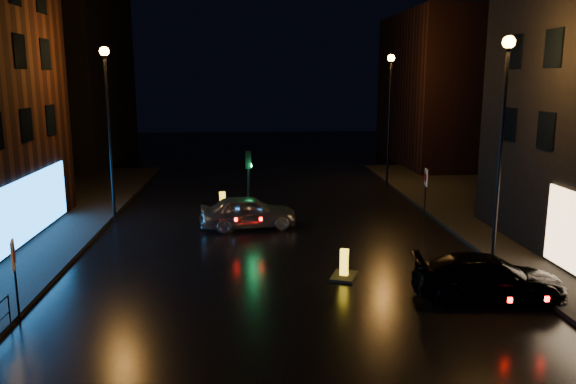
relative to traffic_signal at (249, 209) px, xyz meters
name	(u,v)px	position (x,y,z in m)	size (l,w,h in m)	color
ground	(299,351)	(1.20, -14.00, -0.50)	(120.00, 120.00, 0.00)	black
building_far_left	(67,77)	(-14.80, 21.00, 6.50)	(8.00, 16.00, 14.00)	black
building_far_right	(446,90)	(16.20, 18.00, 5.50)	(8.00, 14.00, 12.00)	black
street_lamp_lfar	(108,108)	(-6.60, 0.00, 5.06)	(0.44, 0.44, 8.37)	black
street_lamp_rnear	(503,118)	(9.00, -8.00, 5.06)	(0.44, 0.44, 8.37)	black
street_lamp_rfar	(390,100)	(9.00, 8.00, 5.06)	(0.44, 0.44, 8.37)	black
traffic_signal	(249,209)	(0.00, 0.00, 0.00)	(1.40, 2.40, 3.45)	black
silver_hatchback	(248,212)	(-0.04, -1.63, 0.27)	(1.82, 4.52, 1.54)	#A9ACB1
dark_sedan	(489,277)	(7.59, -10.85, 0.19)	(1.94, 4.78, 1.39)	black
bollard_near	(344,271)	(3.31, -8.66, -0.27)	(1.18, 1.40, 1.05)	black
bollard_far	(223,208)	(-1.38, 1.55, -0.26)	(1.07, 1.39, 1.09)	black
road_sign_left	(14,262)	(-6.70, -11.63, 1.33)	(0.23, 0.58, 2.45)	black
road_sign_right	(426,182)	(8.71, -0.74, 1.41)	(0.15, 0.62, 2.56)	black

